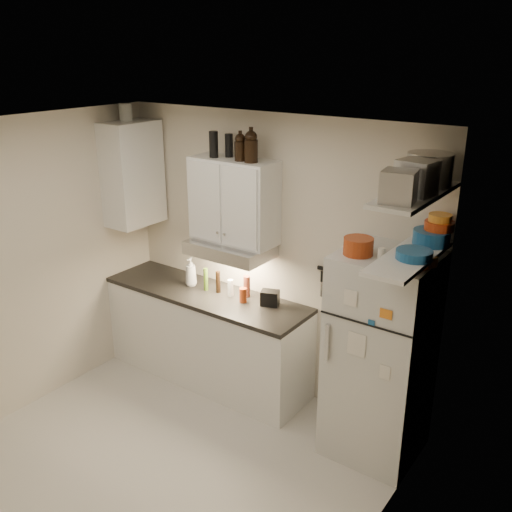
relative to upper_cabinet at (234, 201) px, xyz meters
The scene contains 36 objects.
floor 2.29m from the upper_cabinet, 77.33° to the right, with size 3.20×3.00×0.02m, color beige.
ceiling 1.58m from the upper_cabinet, 77.33° to the right, with size 3.20×3.00×0.02m, color silver.
back_wall 0.63m from the upper_cabinet, 30.26° to the left, with size 3.20×0.02×2.60m, color beige.
left_wall 1.94m from the upper_cabinet, 134.46° to the right, with size 0.02×3.00×2.60m, color beige.
right_wall 2.39m from the upper_cabinet, 34.95° to the right, with size 0.02×3.00×2.60m, color beige.
base_cabinet 1.41m from the upper_cabinet, 151.63° to the right, with size 2.10×0.60×0.88m, color white.
countertop 0.97m from the upper_cabinet, 151.63° to the right, with size 2.10×0.62×0.04m, color black.
upper_cabinet is the anchor object (origin of this frame).
side_cabinet 1.15m from the upper_cabinet, behind, with size 0.33×0.55×1.00m, color white.
range_hood 0.44m from the upper_cabinet, 90.00° to the right, with size 0.76×0.46×0.12m, color silver.
fridge 1.84m from the upper_cabinet, ahead, with size 0.70×0.68×1.70m, color silver.
shelf_hi 1.82m from the upper_cabinet, 10.05° to the right, with size 0.30×0.95×0.03m, color white.
shelf_lo 1.78m from the upper_cabinet, 10.05° to the right, with size 0.30×0.95×0.03m, color white.
knife_strip 1.13m from the upper_cabinet, ahead, with size 0.42×0.02×0.03m, color black.
dutch_oven 1.40m from the upper_cabinet, 12.77° to the right, with size 0.22×0.22×0.13m, color #A13712.
book_stack 1.83m from the upper_cabinet, ahead, with size 0.17×0.21×0.07m, color orange.
spice_jar 1.58m from the upper_cabinet, 11.41° to the right, with size 0.05×0.05×0.09m, color silver.
stock_pot 1.81m from the upper_cabinet, ahead, with size 0.31×0.31×0.22m, color silver.
tin_a 1.88m from the upper_cabinet, 12.03° to the right, with size 0.23×0.20×0.23m, color #AAAAAD.
tin_b 1.92m from the upper_cabinet, 19.61° to the right, with size 0.20×0.20×0.20m, color #AAAAAD.
bowl_teal 1.79m from the upper_cabinet, ahead, with size 0.26×0.26×0.11m, color #19538A.
bowl_orange 1.82m from the upper_cabinet, ahead, with size 0.21×0.21×0.06m, color #C43C12.
bowl_yellow 1.83m from the upper_cabinet, ahead, with size 0.16×0.16×0.05m, color orange.
plates 1.83m from the upper_cabinet, 11.26° to the right, with size 0.25×0.25×0.06m, color #19538A.
growler_a 0.51m from the upper_cabinet, 20.89° to the right, with size 0.10×0.10×0.24m, color black, non-canonical shape.
growler_b 0.56m from the upper_cabinet, 11.71° to the right, with size 0.11×0.11×0.27m, color black, non-canonical shape.
thermos_a 0.48m from the upper_cabinet, 152.52° to the left, with size 0.07×0.07×0.20m, color black.
thermos_b 0.52m from the upper_cabinet, 163.10° to the right, with size 0.08×0.08×0.23m, color black.
side_jar 1.39m from the upper_cabinet, behind, with size 0.12×0.12×0.16m, color silver.
soap_bottle 0.89m from the upper_cabinet, 169.80° to the right, with size 0.12×0.12×0.32m, color white.
pepper_mill 0.81m from the upper_cabinet, ahead, with size 0.06×0.06×0.20m, color brown.
oil_bottle 0.85m from the upper_cabinet, 161.78° to the right, with size 0.04×0.04×0.22m, color #456719.
vinegar_bottle 0.82m from the upper_cabinet, 156.74° to the right, with size 0.04×0.04×0.21m, color black.
clear_bottle 0.83m from the upper_cabinet, 98.06° to the right, with size 0.05×0.05×0.16m, color silver.
red_jar 0.86m from the upper_cabinet, 31.61° to the right, with size 0.07×0.07×0.14m, color #A13712.
caddy 0.93m from the upper_cabinet, ahead, with size 0.16×0.11×0.14m, color black.
Camera 1 is at (2.71, -2.56, 3.12)m, focal length 40.00 mm.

